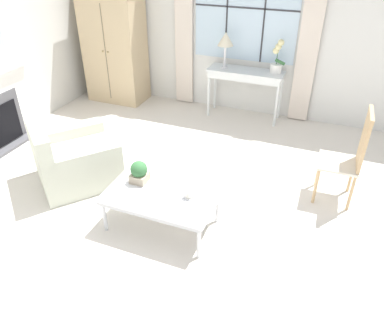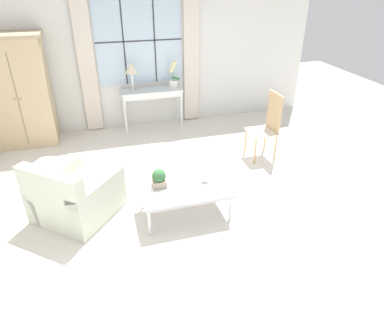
{
  "view_description": "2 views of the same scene",
  "coord_description": "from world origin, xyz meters",
  "px_view_note": "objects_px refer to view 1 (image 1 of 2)",
  "views": [
    {
      "loc": [
        1.48,
        -3.01,
        2.78
      ],
      "look_at": [
        0.25,
        0.1,
        0.71
      ],
      "focal_mm": 35.0,
      "sensor_mm": 36.0,
      "label": 1
    },
    {
      "loc": [
        -0.87,
        -3.85,
        2.9
      ],
      "look_at": [
        0.25,
        0.13,
        0.64
      ],
      "focal_mm": 32.0,
      "sensor_mm": 36.0,
      "label": 2
    }
  ],
  "objects_px": {
    "table_lamp": "(226,40)",
    "potted_orchid": "(277,60)",
    "coffee_table": "(161,198)",
    "armoire": "(115,45)",
    "potted_plant_small": "(139,172)",
    "armchair_upholstered": "(74,161)",
    "side_chair_wooden": "(351,153)",
    "console_table": "(246,76)",
    "pillar_candle": "(190,193)"
  },
  "relations": [
    {
      "from": "potted_orchid",
      "to": "armchair_upholstered",
      "type": "distance_m",
      "value": 3.38
    },
    {
      "from": "table_lamp",
      "to": "coffee_table",
      "type": "relative_size",
      "value": 0.49
    },
    {
      "from": "console_table",
      "to": "table_lamp",
      "type": "xyz_separation_m",
      "value": [
        -0.36,
        -0.02,
        0.54
      ]
    },
    {
      "from": "console_table",
      "to": "table_lamp",
      "type": "relative_size",
      "value": 2.13
    },
    {
      "from": "console_table",
      "to": "pillar_candle",
      "type": "height_order",
      "value": "console_table"
    },
    {
      "from": "armchair_upholstered",
      "to": "coffee_table",
      "type": "distance_m",
      "value": 1.45
    },
    {
      "from": "console_table",
      "to": "potted_plant_small",
      "type": "distance_m",
      "value": 2.9
    },
    {
      "from": "side_chair_wooden",
      "to": "pillar_candle",
      "type": "distance_m",
      "value": 1.87
    },
    {
      "from": "potted_orchid",
      "to": "armchair_upholstered",
      "type": "bearing_deg",
      "value": -126.2
    },
    {
      "from": "table_lamp",
      "to": "potted_orchid",
      "type": "height_order",
      "value": "table_lamp"
    },
    {
      "from": "armoire",
      "to": "table_lamp",
      "type": "relative_size",
      "value": 3.48
    },
    {
      "from": "potted_orchid",
      "to": "potted_plant_small",
      "type": "height_order",
      "value": "potted_orchid"
    },
    {
      "from": "side_chair_wooden",
      "to": "coffee_table",
      "type": "distance_m",
      "value": 2.16
    },
    {
      "from": "armoire",
      "to": "potted_orchid",
      "type": "xyz_separation_m",
      "value": [
        2.83,
        0.13,
        0.01
      ]
    },
    {
      "from": "pillar_candle",
      "to": "armoire",
      "type": "bearing_deg",
      "value": 132.07
    },
    {
      "from": "armoire",
      "to": "potted_plant_small",
      "type": "distance_m",
      "value": 3.44
    },
    {
      "from": "potted_plant_small",
      "to": "potted_orchid",
      "type": "bearing_deg",
      "value": 73.47
    },
    {
      "from": "console_table",
      "to": "potted_plant_small",
      "type": "height_order",
      "value": "console_table"
    },
    {
      "from": "armchair_upholstered",
      "to": "console_table",
      "type": "bearing_deg",
      "value": 60.31
    },
    {
      "from": "armchair_upholstered",
      "to": "potted_plant_small",
      "type": "height_order",
      "value": "armchair_upholstered"
    },
    {
      "from": "potted_plant_small",
      "to": "side_chair_wooden",
      "type": "bearing_deg",
      "value": 27.43
    },
    {
      "from": "armoire",
      "to": "pillar_candle",
      "type": "height_order",
      "value": "armoire"
    },
    {
      "from": "potted_orchid",
      "to": "pillar_candle",
      "type": "height_order",
      "value": "potted_orchid"
    },
    {
      "from": "side_chair_wooden",
      "to": "coffee_table",
      "type": "height_order",
      "value": "side_chair_wooden"
    },
    {
      "from": "armchair_upholstered",
      "to": "side_chair_wooden",
      "type": "height_order",
      "value": "side_chair_wooden"
    },
    {
      "from": "armchair_upholstered",
      "to": "pillar_candle",
      "type": "xyz_separation_m",
      "value": [
        1.69,
        -0.32,
        0.19
      ]
    },
    {
      "from": "potted_plant_small",
      "to": "armchair_upholstered",
      "type": "bearing_deg",
      "value": 166.56
    },
    {
      "from": "armoire",
      "to": "table_lamp",
      "type": "xyz_separation_m",
      "value": [
        2.01,
        0.06,
        0.26
      ]
    },
    {
      "from": "console_table",
      "to": "potted_plant_small",
      "type": "bearing_deg",
      "value": -98.08
    },
    {
      "from": "side_chair_wooden",
      "to": "coffee_table",
      "type": "bearing_deg",
      "value": -145.65
    },
    {
      "from": "console_table",
      "to": "armchair_upholstered",
      "type": "relative_size",
      "value": 0.94
    },
    {
      "from": "armoire",
      "to": "pillar_candle",
      "type": "relative_size",
      "value": 15.97
    },
    {
      "from": "coffee_table",
      "to": "pillar_candle",
      "type": "distance_m",
      "value": 0.32
    },
    {
      "from": "potted_orchid",
      "to": "armchair_upholstered",
      "type": "xyz_separation_m",
      "value": [
        -1.95,
        -2.66,
        -0.73
      ]
    },
    {
      "from": "potted_orchid",
      "to": "side_chair_wooden",
      "type": "height_order",
      "value": "potted_orchid"
    },
    {
      "from": "armchair_upholstered",
      "to": "potted_plant_small",
      "type": "bearing_deg",
      "value": -13.44
    },
    {
      "from": "coffee_table",
      "to": "pillar_candle",
      "type": "xyz_separation_m",
      "value": [
        0.3,
        0.07,
        0.09
      ]
    },
    {
      "from": "console_table",
      "to": "coffee_table",
      "type": "xyz_separation_m",
      "value": [
        -0.09,
        -3.0,
        -0.34
      ]
    },
    {
      "from": "console_table",
      "to": "pillar_candle",
      "type": "distance_m",
      "value": 2.95
    },
    {
      "from": "potted_orchid",
      "to": "console_table",
      "type": "bearing_deg",
      "value": -173.65
    },
    {
      "from": "table_lamp",
      "to": "potted_orchid",
      "type": "relative_size",
      "value": 1.09
    },
    {
      "from": "table_lamp",
      "to": "armchair_upholstered",
      "type": "height_order",
      "value": "table_lamp"
    },
    {
      "from": "console_table",
      "to": "pillar_candle",
      "type": "relative_size",
      "value": 9.75
    },
    {
      "from": "console_table",
      "to": "pillar_candle",
      "type": "bearing_deg",
      "value": -86.06
    },
    {
      "from": "potted_orchid",
      "to": "coffee_table",
      "type": "height_order",
      "value": "potted_orchid"
    },
    {
      "from": "armoire",
      "to": "armchair_upholstered",
      "type": "distance_m",
      "value": 2.77
    },
    {
      "from": "potted_plant_small",
      "to": "coffee_table",
      "type": "bearing_deg",
      "value": -22.24
    },
    {
      "from": "console_table",
      "to": "table_lamp",
      "type": "height_order",
      "value": "table_lamp"
    },
    {
      "from": "console_table",
      "to": "armoire",
      "type": "bearing_deg",
      "value": -178.1
    },
    {
      "from": "table_lamp",
      "to": "coffee_table",
      "type": "xyz_separation_m",
      "value": [
        0.27,
        -2.98,
        -0.88
      ]
    }
  ]
}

